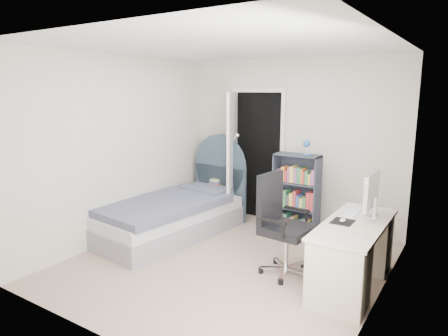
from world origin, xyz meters
The scene contains 8 objects.
room_shell centered at (0.00, 0.00, 1.25)m, with size 3.50×3.70×2.60m.
door centered at (-0.71, 1.53, 1.03)m, with size 0.92×0.78×2.06m.
bed centered at (-1.16, 0.44, 0.31)m, with size 1.26×2.30×1.35m.
nightstand centered at (-1.05, 1.44, 0.42)m, with size 0.43×0.43×0.63m.
floor_lamp centered at (-0.74, 1.40, 0.57)m, with size 0.20×0.20×1.40m.
bookcase centered at (0.28, 1.42, 0.53)m, with size 0.64×0.28×1.37m.
desk centered at (1.41, 0.23, 0.39)m, with size 0.58×1.44×1.18m.
office_chair centered at (0.61, 0.13, 0.62)m, with size 0.59×0.61×1.13m.
Camera 1 is at (2.39, -3.78, 2.04)m, focal length 32.00 mm.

